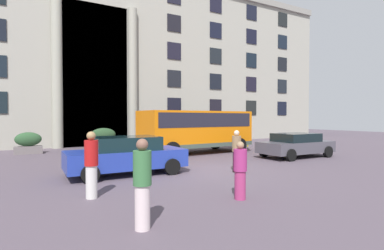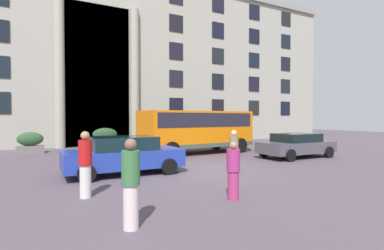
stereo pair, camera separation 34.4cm
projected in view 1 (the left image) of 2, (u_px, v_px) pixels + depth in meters
The scene contains 14 objects.
ground_plane at pixel (216, 172), 12.22m from camera, with size 80.00×64.00×0.12m, color #514551.
office_building_facade at pixel (111, 63), 27.30m from camera, with size 43.17×9.62×14.48m.
orange_minibus at pixel (197, 128), 18.08m from camera, with size 7.14×3.22×2.58m.
bus_stop_sign at pixel (248, 125), 21.95m from camera, with size 0.44×0.08×2.61m.
hedge_planter_east at pixel (201, 135), 24.38m from camera, with size 2.00×0.76×1.46m.
hedge_planter_west at pixel (28, 143), 17.73m from camera, with size 1.52×0.75×1.31m.
hedge_planter_far_east at pixel (103, 139), 20.58m from camera, with size 1.76×0.72×1.46m.
parked_sedan_second at pixel (296, 145), 16.22m from camera, with size 4.30×2.13×1.32m.
parked_estate_mid at pixel (126, 155), 11.33m from camera, with size 4.43×2.10×1.46m.
motorcycle_near_kerb at pixel (279, 146), 18.12m from camera, with size 1.91×0.55×0.89m.
pedestrian_man_red_shirt at pixel (142, 184), 5.72m from camera, with size 0.36×0.36×1.78m.
pedestrian_woman_with_bag at pixel (91, 164), 7.94m from camera, with size 0.36×0.36×1.82m.
pedestrian_man_crossing at pixel (237, 151), 11.75m from camera, with size 0.36×0.36×1.68m.
pedestrian_child_trailing at pixel (240, 170), 7.85m from camera, with size 0.36×0.36×1.55m.
Camera 1 is at (-6.78, -10.15, 2.19)m, focal length 27.51 mm.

